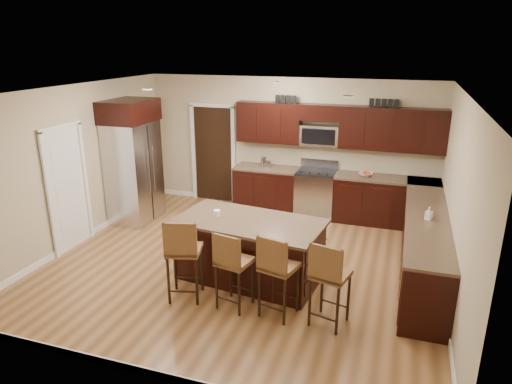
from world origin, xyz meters
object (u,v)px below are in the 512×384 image
(island, at_px, (249,251))
(stool_left, at_px, (183,251))
(stool_mid, at_px, (232,262))
(stool_extra, at_px, (329,275))
(refrigerator, at_px, (133,161))
(range, at_px, (316,193))
(stool_right, at_px, (277,267))

(island, relative_size, stool_left, 1.89)
(stool_left, relative_size, stool_mid, 1.09)
(stool_mid, relative_size, stool_extra, 0.96)
(island, bearing_deg, refrigerator, 158.98)
(range, relative_size, island, 0.50)
(stool_left, relative_size, stool_right, 1.05)
(island, height_order, stool_right, stool_right)
(refrigerator, bearing_deg, stool_mid, -39.02)
(stool_left, height_order, stool_right, stool_left)
(island, height_order, refrigerator, refrigerator)
(island, xyz_separation_m, stool_right, (0.65, -0.85, 0.27))
(stool_left, distance_m, refrigerator, 3.30)
(stool_mid, bearing_deg, stool_left, -168.41)
(stool_left, bearing_deg, stool_mid, -13.87)
(stool_left, height_order, stool_mid, stool_left)
(stool_extra, bearing_deg, stool_left, -166.26)
(range, bearing_deg, refrigerator, -158.17)
(range, xyz_separation_m, refrigerator, (-3.30, -1.32, 0.73))
(stool_left, xyz_separation_m, stool_right, (1.29, 0.00, -0.03))
(stool_left, bearing_deg, refrigerator, 119.04)
(range, distance_m, stool_right, 3.71)
(refrigerator, bearing_deg, range, 21.83)
(stool_right, bearing_deg, refrigerator, 159.69)
(stool_mid, distance_m, refrigerator, 3.81)
(stool_extra, bearing_deg, stool_right, -166.34)
(range, distance_m, island, 2.88)
(stool_mid, bearing_deg, range, 95.46)
(refrigerator, xyz_separation_m, stool_extra, (4.18, -2.38, -0.50))
(stool_right, distance_m, refrigerator, 4.28)
(range, distance_m, refrigerator, 3.63)
(range, distance_m, stool_mid, 3.72)
(stool_mid, bearing_deg, stool_right, 11.02)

